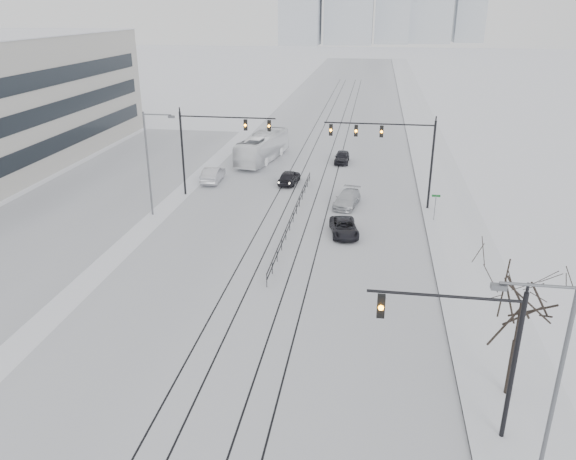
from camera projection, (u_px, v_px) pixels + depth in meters
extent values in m
cube|color=silver|center=(325.00, 143.00, 75.12)|extent=(22.00, 260.00, 0.02)
cube|color=silver|center=(428.00, 146.00, 73.19)|extent=(5.00, 260.00, 0.16)
cube|color=gray|center=(409.00, 145.00, 73.54)|extent=(0.10, 260.00, 0.12)
cube|color=silver|center=(99.00, 193.00, 55.00)|extent=(14.00, 60.00, 0.03)
cube|color=black|center=(282.00, 186.00, 57.13)|extent=(0.10, 180.00, 0.01)
cube|color=black|center=(296.00, 186.00, 56.93)|extent=(0.10, 180.00, 0.01)
cube|color=black|center=(319.00, 188.00, 56.60)|extent=(0.10, 180.00, 0.01)
cube|color=black|center=(333.00, 188.00, 56.40)|extent=(0.10, 180.00, 0.01)
cube|color=black|center=(11.00, 119.00, 53.52)|extent=(0.08, 58.00, 12.00)
cylinder|color=black|center=(513.00, 370.00, 22.53)|extent=(0.20, 0.20, 7.00)
cylinder|color=black|center=(444.00, 296.00, 21.80)|extent=(6.00, 0.12, 0.12)
cube|color=black|center=(381.00, 306.00, 22.38)|extent=(0.32, 0.24, 1.00)
sphere|color=orange|center=(381.00, 308.00, 22.25)|extent=(0.22, 0.22, 0.22)
cylinder|color=black|center=(431.00, 167.00, 49.08)|extent=(0.20, 0.20, 8.00)
cylinder|color=black|center=(379.00, 124.00, 48.41)|extent=(9.50, 0.12, 0.12)
cube|color=black|center=(331.00, 130.00, 49.23)|extent=(0.32, 0.24, 1.00)
sphere|color=orange|center=(331.00, 130.00, 49.10)|extent=(0.22, 0.22, 0.22)
cube|color=black|center=(356.00, 131.00, 48.92)|extent=(0.32, 0.24, 1.00)
sphere|color=orange|center=(356.00, 131.00, 48.79)|extent=(0.22, 0.22, 0.22)
cube|color=black|center=(382.00, 131.00, 48.61)|extent=(0.32, 0.24, 1.00)
sphere|color=orange|center=(382.00, 132.00, 48.48)|extent=(0.22, 0.22, 0.22)
cylinder|color=black|center=(183.00, 154.00, 53.24)|extent=(0.20, 0.20, 8.00)
cylinder|color=black|center=(227.00, 117.00, 51.26)|extent=(9.00, 0.12, 0.12)
cube|color=black|center=(269.00, 126.00, 50.95)|extent=(0.32, 0.24, 1.00)
sphere|color=orange|center=(269.00, 126.00, 50.83)|extent=(0.22, 0.22, 0.22)
cube|color=black|center=(246.00, 125.00, 51.26)|extent=(0.32, 0.24, 1.00)
sphere|color=orange|center=(245.00, 125.00, 51.14)|extent=(0.22, 0.22, 0.22)
cylinder|color=#595B60|center=(554.00, 399.00, 19.32)|extent=(0.16, 0.16, 9.00)
cylinder|color=#595B60|center=(539.00, 285.00, 17.89)|extent=(2.40, 0.10, 0.10)
cube|color=#595B60|center=(499.00, 287.00, 18.12)|extent=(0.50, 0.25, 0.18)
cylinder|color=#595B60|center=(148.00, 165.00, 47.69)|extent=(0.16, 0.16, 9.00)
cylinder|color=#595B60|center=(157.00, 115.00, 45.92)|extent=(2.40, 0.10, 0.10)
cube|color=#595B60|center=(171.00, 117.00, 45.80)|extent=(0.50, 0.25, 0.18)
cylinder|color=black|center=(511.00, 369.00, 25.91)|extent=(0.26, 0.26, 3.00)
cylinder|color=black|center=(518.00, 327.00, 25.08)|extent=(0.18, 0.18, 2.50)
cube|color=black|center=(293.00, 212.00, 47.24)|extent=(0.06, 24.00, 0.06)
cube|color=black|center=(293.00, 216.00, 47.39)|extent=(0.06, 24.00, 0.06)
cylinder|color=#595B60|center=(435.00, 208.00, 47.32)|extent=(0.06, 0.06, 2.40)
cube|color=#0C4C19|center=(436.00, 196.00, 46.91)|extent=(0.70, 0.04, 0.18)
imported|color=black|center=(289.00, 177.00, 57.63)|extent=(2.08, 4.32, 1.42)
imported|color=#B9BBC2|center=(213.00, 175.00, 58.26)|extent=(1.78, 4.75, 1.55)
imported|color=black|center=(344.00, 228.00, 44.78)|extent=(2.78, 4.69, 1.22)
imported|color=#B9BCC2|center=(347.00, 199.00, 51.23)|extent=(2.63, 4.86, 1.34)
imported|color=black|center=(342.00, 157.00, 65.32)|extent=(1.67, 4.03, 1.37)
imported|color=white|center=(262.00, 148.00, 65.79)|extent=(4.57, 11.76, 3.19)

